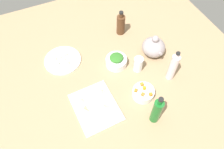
{
  "coord_description": "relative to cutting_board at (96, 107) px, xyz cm",
  "views": [
    {
      "loc": [
        72.44,
        -32.9,
        122.99
      ],
      "look_at": [
        0.0,
        0.0,
        8.0
      ],
      "focal_mm": 35.14,
      "sensor_mm": 36.0,
      "label": 1
    }
  ],
  "objects": [
    {
      "name": "chopped_greens_mound",
      "position": [
        -24.67,
        25.2,
        6.69
      ],
      "size": [
        10.5,
        10.67,
        2.87
      ],
      "primitive_type": "ellipsoid",
      "rotation": [
        0.0,
        0.0,
        1.74
      ],
      "color": "#2E6923",
      "rests_on": "bowl_greens"
    },
    {
      "name": "tofu_cube_1",
      "position": [
        -38.25,
        -5.34,
        1.8
      ],
      "size": [
        2.43,
        2.43,
        2.2
      ],
      "primitive_type": "cube",
      "rotation": [
        0.0,
        0.0,
        1.68
      ],
      "color": "white",
      "rests_on": "plate_tofu"
    },
    {
      "name": "cutting_board",
      "position": [
        0.0,
        0.0,
        0.0
      ],
      "size": [
        31.07,
        25.81,
        1.0
      ],
      "primitive_type": "cube",
      "rotation": [
        0.0,
        0.0,
        0.04
      ],
      "color": "silver",
      "rests_on": "tabletop"
    },
    {
      "name": "teapot",
      "position": [
        -23.04,
        52.84,
        6.05
      ],
      "size": [
        17.89,
        15.92,
        16.77
      ],
      "color": "gray",
      "rests_on": "tabletop"
    },
    {
      "name": "carrot_cube_4",
      "position": [
        2.54,
        25.36,
        5.93
      ],
      "size": [
        2.54,
        2.54,
        1.8
      ],
      "primitive_type": "cube",
      "rotation": [
        0.0,
        0.0,
        0.81
      ],
      "color": "orange",
      "rests_on": "bowl_carrots"
    },
    {
      "name": "tofu_cube_5",
      "position": [
        -44.95,
        -12.21,
        1.8
      ],
      "size": [
        2.97,
        2.97,
        2.2
      ],
      "primitive_type": "cube",
      "rotation": [
        0.0,
        0.0,
        2.66
      ],
      "color": "silver",
      "rests_on": "plate_tofu"
    },
    {
      "name": "carrot_cube_1",
      "position": [
        8.61,
        32.1,
        5.93
      ],
      "size": [
        2.27,
        2.27,
        1.8
      ],
      "primitive_type": "cube",
      "rotation": [
        0.0,
        0.0,
        1.25
      ],
      "color": "orange",
      "rests_on": "bowl_carrots"
    },
    {
      "name": "tofu_cube_3",
      "position": [
        -40.41,
        -11.63,
        1.8
      ],
      "size": [
        2.94,
        2.94,
        2.2
      ],
      "primitive_type": "cube",
      "rotation": [
        0.0,
        0.0,
        2.69
      ],
      "color": "silver",
      "rests_on": "plate_tofu"
    },
    {
      "name": "plate_tofu",
      "position": [
        -42.74,
        -7.43,
        0.1
      ],
      "size": [
        25.14,
        25.14,
        1.2
      ],
      "primitive_type": "cylinder",
      "color": "white",
      "rests_on": "tabletop"
    },
    {
      "name": "bowl_greens",
      "position": [
        -24.67,
        25.2,
        2.38
      ],
      "size": [
        14.3,
        14.3,
        5.76
      ],
      "primitive_type": "cylinder",
      "color": "white",
      "rests_on": "tabletop"
    },
    {
      "name": "bowl_carrots",
      "position": [
        4.25,
        29.94,
        2.26
      ],
      "size": [
        13.45,
        13.45,
        5.53
      ],
      "primitive_type": "cylinder",
      "color": "white",
      "rests_on": "tabletop"
    },
    {
      "name": "tofu_cube_4",
      "position": [
        -41.26,
        -7.24,
        1.8
      ],
      "size": [
        2.26,
        2.26,
        2.2
      ],
      "primitive_type": "cube",
      "rotation": [
        0.0,
        0.0,
        1.6
      ],
      "color": "white",
      "rests_on": "plate_tofu"
    },
    {
      "name": "tofu_cube_0",
      "position": [
        -45.7,
        -4.21,
        1.8
      ],
      "size": [
        2.84,
        2.84,
        2.2
      ],
      "primitive_type": "cube",
      "rotation": [
        0.0,
        0.0,
        0.37
      ],
      "color": "silver",
      "rests_on": "plate_tofu"
    },
    {
      "name": "tabletop",
      "position": [
        -14.84,
        17.53,
        -2.0
      ],
      "size": [
        190.0,
        190.0,
        3.0
      ],
      "primitive_type": "cube",
      "color": "#977B58",
      "rests_on": "ground"
    },
    {
      "name": "carrot_cube_2",
      "position": [
        6.68,
        27.87,
        5.93
      ],
      "size": [
        2.47,
        2.47,
        1.8
      ],
      "primitive_type": "cube",
      "rotation": [
        0.0,
        0.0,
        2.12
      ],
      "color": "orange",
      "rests_on": "bowl_carrots"
    },
    {
      "name": "drinking_glass_0",
      "position": [
        -14.6,
        36.45,
        5.08
      ],
      "size": [
        5.94,
        5.94,
        11.16
      ],
      "primitive_type": "cylinder",
      "color": "white",
      "rests_on": "tabletop"
    },
    {
      "name": "bottle_2",
      "position": [
        -0.47,
        52.51,
        10.46
      ],
      "size": [
        4.97,
        4.97,
        24.71
      ],
      "color": "silver",
      "rests_on": "tabletop"
    },
    {
      "name": "dumpling_2",
      "position": [
        -7.42,
        6.83,
        1.84
      ],
      "size": [
        5.17,
        5.23,
        2.68
      ],
      "primitive_type": "pyramid",
      "rotation": [
        0.0,
        0.0,
        1.46
      ],
      "color": "beige",
      "rests_on": "cutting_board"
    },
    {
      "name": "bottle_0",
      "position": [
        20.66,
        28.22,
        9.86
      ],
      "size": [
        5.36,
        5.36,
        24.09
      ],
      "color": "#176222",
      "rests_on": "tabletop"
    },
    {
      "name": "carrot_cube_3",
      "position": [
        3.17,
        30.81,
        5.93
      ],
      "size": [
        2.29,
        2.29,
        1.8
      ],
      "primitive_type": "cube",
      "rotation": [
        0.0,
        0.0,
        2.8
      ],
      "color": "orange",
      "rests_on": "bowl_carrots"
    },
    {
      "name": "dumpling_0",
      "position": [
        -6.51,
        -7.17,
        1.77
      ],
      "size": [
        7.15,
        7.2,
        2.55
      ],
      "primitive_type": "pyramid",
      "rotation": [
        0.0,
        0.0,
        3.98
      ],
      "color": "beige",
      "rests_on": "cutting_board"
    },
    {
      "name": "carrot_cube_0",
      "position": [
        0.25,
        30.86,
        5.93
      ],
      "size": [
        2.04,
        2.04,
        1.8
      ],
      "primitive_type": "cube",
      "rotation": [
        0.0,
        0.0,
        3.0
      ],
      "color": "orange",
      "rests_on": "bowl_carrots"
    },
    {
      "name": "dumpling_3",
      "position": [
        -0.1,
        -7.26,
        2.08
      ],
      "size": [
        7.47,
        7.34,
        3.16
      ],
      "primitive_type": "pyramid",
      "rotation": [
        0.0,
        0.0,
        2.55
      ],
      "color": "beige",
      "rests_on": "cutting_board"
    },
    {
      "name": "bottle_1",
      "position": [
        -51.15,
        41.15,
        7.7
      ],
      "size": [
        6.16,
        6.16,
        19.62
      ],
      "color": "#4F2F1B",
      "rests_on": "tabletop"
    },
    {
      "name": "tofu_cube_2",
      "position": [
        -44.86,
        -8.14,
        1.8
      ],
      "size": [
        2.56,
        2.56,
        2.2
      ],
      "primitive_type": "cube",
      "rotation": [
        0.0,
        0.0,
        1.75
      ],
      "color": "white",
      "rests_on": "plate_tofu"
    },
    {
      "name": "dumpling_1",
      "position": [
        3.77,
        4.53,
        1.71
      ],
      "size": [
        5.73,
        6.41,
        2.41
      ],
      "primitive_type": "pyramid",
      "rotation": [
        0.0,
        0.0,
        4.8
      ],
      "color": "beige",
      "rests_on": "cutting_board"
    }
  ]
}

